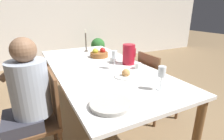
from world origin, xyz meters
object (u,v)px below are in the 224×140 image
Objects in this scene: wine_glass_juice at (162,73)px; potted_plant at (98,48)px; chair_person_side at (41,118)px; wine_glass_water at (114,55)px; fruit_bowl at (99,54)px; candlestick_tall at (86,43)px; teacup_across at (112,60)px; serving_tray at (110,104)px; person_seated at (27,98)px; chair_opposite at (155,84)px; bread_plate at (126,75)px; red_pitcher at (129,54)px; teacup_near_person at (138,66)px.

wine_glass_juice is 0.29× the size of potted_plant.
wine_glass_water is (0.80, 0.13, 0.44)m from chair_person_side.
fruit_bowl is 0.72× the size of candlestick_tall.
serving_tray is at bearing -118.03° from teacup_across.
fruit_bowl is at bearing -53.43° from person_seated.
chair_opposite reaches higher than bread_plate.
teacup_across is 0.38× the size of candlestick_tall.
potted_plant is at bearing 74.96° from red_pitcher.
candlestick_tall is at bearing -117.51° from potted_plant.
bread_plate reaches higher than teacup_near_person.
teacup_across is (0.89, 0.36, 0.32)m from chair_person_side.
teacup_across is at bearing -82.64° from candlestick_tall.
chair_person_side is 0.85m from bread_plate.
bread_plate is 0.66× the size of candlestick_tall.
fruit_bowl is at bearing -51.59° from chair_person_side.
chair_person_side is 0.92m from wine_glass_water.
teacup_near_person is 0.83m from serving_tray.
candlestick_tall is (-0.05, 0.39, 0.09)m from fruit_bowl.
fruit_bowl is (0.06, 0.79, 0.02)m from bread_plate.
wine_glass_water reaches higher than potted_plant.
chair_person_side is at bearing 150.36° from wine_glass_juice.
teacup_across is at bearing -67.87° from chair_person_side.
teacup_near_person is 0.58× the size of bread_plate.
wine_glass_juice is (-0.50, -0.63, 0.44)m from chair_opposite.
teacup_across is 1.02m from serving_tray.
wine_glass_water is 0.64m from wine_glass_juice.
fruit_bowl is 0.40m from candlestick_tall.
teacup_near_person is at bearing -89.02° from chair_person_side.
chair_opposite is 2.66× the size of candlestick_tall.
chair_opposite is at bearing 17.10° from teacup_near_person.
wine_glass_water is (0.88, 0.15, 0.21)m from person_seated.
teacup_across is (-0.49, 0.23, 0.32)m from chair_opposite.
red_pitcher is at bearing -104.04° from chair_opposite.
candlestick_tall reaches higher than fruit_bowl.
wine_glass_water is 2.93m from potted_plant.
bread_plate is at bearing -96.83° from person_seated.
teacup_across reaches higher than potted_plant.
teacup_across is at bearing 77.66° from bread_plate.
chair_opposite is 1.22m from serving_tray.
teacup_across is (-0.14, 0.15, -0.09)m from red_pitcher.
wine_glass_water is 0.29m from bread_plate.
teacup_near_person is (0.14, 0.52, -0.11)m from wine_glass_juice.
person_seated reaches higher than chair_person_side.
chair_person_side is at bearing -170.47° from wine_glass_water.
person_seated is 1.78× the size of potted_plant.
wine_glass_water is at bearing -95.32° from fruit_bowl.
potted_plant is at bearing 75.79° from teacup_near_person.
teacup_across is at bearing 110.16° from teacup_near_person.
wine_glass_water reaches higher than chair_opposite.
fruit_bowl is 0.36× the size of potted_plant.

